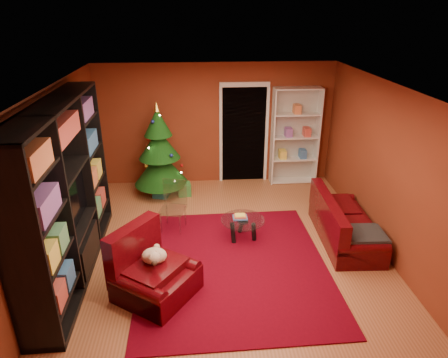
{
  "coord_description": "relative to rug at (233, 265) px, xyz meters",
  "views": [
    {
      "loc": [
        -0.43,
        -5.53,
        3.64
      ],
      "look_at": [
        0.0,
        0.4,
        1.05
      ],
      "focal_mm": 32.0,
      "sensor_mm": 36.0,
      "label": 1
    }
  ],
  "objects": [
    {
      "name": "floor",
      "position": [
        -0.07,
        0.51,
        -0.03
      ],
      "size": [
        5.0,
        5.5,
        0.05
      ],
      "primitive_type": "cube",
      "color": "#995532",
      "rests_on": "ground"
    },
    {
      "name": "ceiling",
      "position": [
        -0.07,
        0.51,
        2.62
      ],
      "size": [
        5.0,
        5.5,
        0.05
      ],
      "primitive_type": "cube",
      "color": "silver",
      "rests_on": "wall_back"
    },
    {
      "name": "wall_back",
      "position": [
        -0.07,
        3.28,
        1.29
      ],
      "size": [
        5.0,
        0.05,
        2.6
      ],
      "primitive_type": "cube",
      "color": "maroon",
      "rests_on": "ground"
    },
    {
      "name": "wall_left",
      "position": [
        -2.6,
        0.51,
        1.29
      ],
      "size": [
        0.05,
        5.5,
        2.6
      ],
      "primitive_type": "cube",
      "color": "maroon",
      "rests_on": "ground"
    },
    {
      "name": "wall_right",
      "position": [
        2.45,
        0.51,
        1.29
      ],
      "size": [
        0.05,
        5.5,
        2.6
      ],
      "primitive_type": "cube",
      "color": "maroon",
      "rests_on": "ground"
    },
    {
      "name": "doorway",
      "position": [
        0.53,
        3.24,
        1.04
      ],
      "size": [
        1.06,
        0.6,
        2.16
      ],
      "primitive_type": null,
      "color": "black",
      "rests_on": "floor"
    },
    {
      "name": "rug",
      "position": [
        0.0,
        0.0,
        0.0
      ],
      "size": [
        2.87,
        3.33,
        0.02
      ],
      "primitive_type": "cube",
      "rotation": [
        0.0,
        0.0,
        0.02
      ],
      "color": "#5E0211",
      "rests_on": "floor"
    },
    {
      "name": "media_unit",
      "position": [
        -2.35,
        0.12,
        1.24
      ],
      "size": [
        0.57,
        3.27,
        2.5
      ],
      "primitive_type": null,
      "rotation": [
        0.0,
        0.0,
        0.02
      ],
      "color": "black",
      "rests_on": "floor"
    },
    {
      "name": "christmas_tree",
      "position": [
        -1.25,
        2.66,
        0.94
      ],
      "size": [
        1.27,
        1.27,
        1.95
      ],
      "primitive_type": null,
      "rotation": [
        0.0,
        0.0,
        0.18
      ],
      "color": "#0C390D",
      "rests_on": "floor"
    },
    {
      "name": "gift_box_teal",
      "position": [
        -1.26,
        2.51,
        0.14
      ],
      "size": [
        0.36,
        0.36,
        0.3
      ],
      "primitive_type": "cube",
      "rotation": [
        0.0,
        0.0,
        -0.25
      ],
      "color": "#1F7385",
      "rests_on": "floor"
    },
    {
      "name": "gift_box_green",
      "position": [
        -0.78,
        2.55,
        0.12
      ],
      "size": [
        0.3,
        0.3,
        0.26
      ],
      "primitive_type": "cube",
      "rotation": [
        0.0,
        0.0,
        0.14
      ],
      "color": "#2A7430",
      "rests_on": "floor"
    },
    {
      "name": "gift_box_red",
      "position": [
        -1.33,
        2.7,
        0.11
      ],
      "size": [
        0.25,
        0.25,
        0.23
      ],
      "primitive_type": "cube",
      "rotation": [
        0.0,
        0.0,
        0.06
      ],
      "color": "#A6361C",
      "rests_on": "floor"
    },
    {
      "name": "white_bookshelf",
      "position": [
        1.62,
        3.08,
        1.04
      ],
      "size": [
        1.0,
        0.36,
        2.16
      ],
      "primitive_type": null,
      "rotation": [
        0.0,
        0.0,
        0.0
      ],
      "color": "white",
      "rests_on": "floor"
    },
    {
      "name": "armchair",
      "position": [
        -1.1,
        -0.58,
        0.38
      ],
      "size": [
        1.4,
        1.4,
        0.79
      ],
      "primitive_type": null,
      "rotation": [
        0.0,
        0.0,
        0.96
      ],
      "color": "#3A0308",
      "rests_on": "rug"
    },
    {
      "name": "dog",
      "position": [
        -1.11,
        -0.51,
        0.58
      ],
      "size": [
        0.48,
        0.5,
        0.26
      ],
      "primitive_type": null,
      "rotation": [
        0.0,
        0.0,
        0.96
      ],
      "color": "beige",
      "rests_on": "armchair"
    },
    {
      "name": "sofa",
      "position": [
        1.95,
        0.61,
        0.37
      ],
      "size": [
        0.88,
        1.82,
        0.77
      ],
      "primitive_type": null,
      "rotation": [
        0.0,
        0.0,
        1.53
      ],
      "color": "#3A0308",
      "rests_on": "rug"
    },
    {
      "name": "coffee_table",
      "position": [
        0.23,
        0.75,
        0.18
      ],
      "size": [
        0.74,
        0.74,
        0.46
      ],
      "primitive_type": null,
      "rotation": [
        0.0,
        0.0,
        -0.01
      ],
      "color": "gray",
      "rests_on": "rug"
    },
    {
      "name": "acrylic_chair",
      "position": [
        -0.95,
        1.12,
        0.4
      ],
      "size": [
        0.51,
        0.54,
        0.81
      ],
      "primitive_type": null,
      "rotation": [
        0.0,
        0.0,
        -0.25
      ],
      "color": "#66605B",
      "rests_on": "rug"
    }
  ]
}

